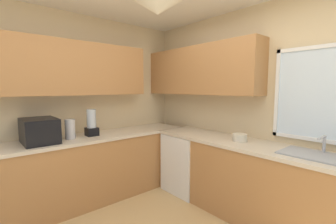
# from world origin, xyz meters

# --- Properties ---
(room_shell) EXTENTS (3.95, 3.45, 2.64)m
(room_shell) POSITION_xyz_m (-0.79, 0.55, 1.82)
(room_shell) COLOR beige
(room_shell) RESTS_ON ground_plane
(counter_run_left) EXTENTS (0.65, 3.06, 0.90)m
(counter_run_left) POSITION_xyz_m (-1.61, 0.00, 0.45)
(counter_run_left) COLOR #AD7542
(counter_run_left) RESTS_ON ground_plane
(counter_run_back) EXTENTS (3.04, 0.65, 0.90)m
(counter_run_back) POSITION_xyz_m (0.21, 1.35, 0.45)
(counter_run_back) COLOR #AD7542
(counter_run_back) RESTS_ON ground_plane
(dishwasher) EXTENTS (0.60, 0.60, 0.85)m
(dishwasher) POSITION_xyz_m (-0.95, 1.32, 0.43)
(dishwasher) COLOR white
(dishwasher) RESTS_ON ground_plane
(microwave) EXTENTS (0.48, 0.36, 0.29)m
(microwave) POSITION_xyz_m (-1.61, -0.52, 1.04)
(microwave) COLOR black
(microwave) RESTS_ON counter_run_left
(kettle) EXTENTS (0.12, 0.12, 0.25)m
(kettle) POSITION_xyz_m (-1.59, -0.18, 1.02)
(kettle) COLOR #B7B7BC
(kettle) RESTS_ON counter_run_left
(sink_assembly) EXTENTS (0.64, 0.40, 0.19)m
(sink_assembly) POSITION_xyz_m (0.72, 1.36, 0.91)
(sink_assembly) COLOR #9EA0A5
(sink_assembly) RESTS_ON counter_run_back
(bowl) EXTENTS (0.18, 0.18, 0.09)m
(bowl) POSITION_xyz_m (-0.11, 1.35, 0.94)
(bowl) COLOR beige
(bowl) RESTS_ON counter_run_back
(blender_appliance) EXTENTS (0.15, 0.15, 0.36)m
(blender_appliance) POSITION_xyz_m (-1.61, 0.11, 1.06)
(blender_appliance) COLOR black
(blender_appliance) RESTS_ON counter_run_left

